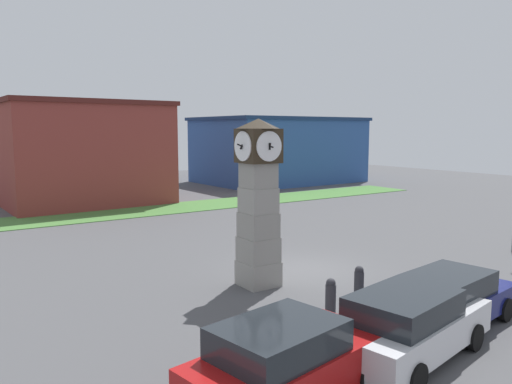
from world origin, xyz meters
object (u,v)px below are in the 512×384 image
object	(u,v)px
car_navy_sedan	(287,360)
car_by_building	(452,298)
clock_tower	(258,202)
car_near_tower	(409,324)
bollard_near_tower	(359,284)
bollard_mid_row	(331,296)

from	to	relation	value
car_navy_sedan	car_by_building	world-z (taller)	car_navy_sedan
clock_tower	car_near_tower	xyz separation A→B (m)	(-0.20, -6.32, -2.00)
bollard_near_tower	car_near_tower	bearing A→B (deg)	-118.39
clock_tower	car_near_tower	size ratio (longest dim) A/B	1.15
clock_tower	bollard_near_tower	bearing A→B (deg)	-62.89
car_navy_sedan	car_by_building	distance (m)	5.88
bollard_mid_row	car_navy_sedan	xyz separation A→B (m)	(-3.74, -2.87, 0.28)
bollard_mid_row	car_by_building	bearing A→B (deg)	-48.07
car_navy_sedan	car_near_tower	xyz separation A→B (m)	(3.36, -0.12, -0.01)
bollard_near_tower	bollard_mid_row	size ratio (longest dim) A/B	1.07
bollard_mid_row	car_by_building	distance (m)	3.19
clock_tower	car_near_tower	distance (m)	6.63
bollard_near_tower	car_by_building	world-z (taller)	car_by_building
car_navy_sedan	car_by_building	xyz separation A→B (m)	(5.86, 0.50, -0.05)
clock_tower	bollard_near_tower	xyz separation A→B (m)	(1.56, -3.06, -2.24)
bollard_near_tower	bollard_mid_row	bearing A→B (deg)	-168.71
bollard_mid_row	car_near_tower	distance (m)	3.02
car_by_building	car_near_tower	bearing A→B (deg)	-166.05
car_near_tower	car_by_building	bearing A→B (deg)	13.95
bollard_mid_row	car_near_tower	size ratio (longest dim) A/B	0.22
bollard_mid_row	car_navy_sedan	size ratio (longest dim) A/B	0.23
car_navy_sedan	car_near_tower	size ratio (longest dim) A/B	0.95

